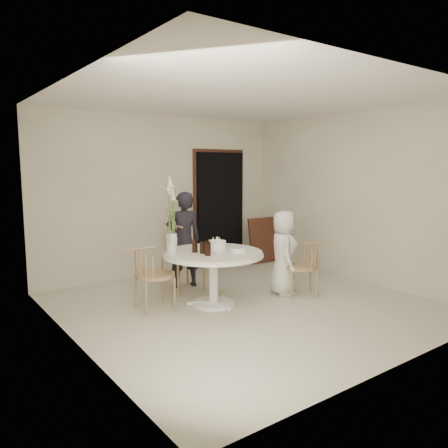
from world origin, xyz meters
TOP-DOWN VIEW (x-y plane):
  - ground at (0.00, 0.00)m, footprint 4.50×4.50m
  - room_shell at (0.00, 0.00)m, footprint 4.50×4.50m
  - doorway at (1.15, 2.19)m, footprint 1.00×0.10m
  - door_trim at (1.15, 2.23)m, footprint 1.12×0.03m
  - table at (-0.35, 0.25)m, footprint 1.33×1.33m
  - picture_frame at (1.95, 1.86)m, footprint 0.66×0.21m
  - chair_far at (-0.33, 1.22)m, footprint 0.56×0.60m
  - chair_right at (1.01, -0.20)m, footprint 0.59×0.58m
  - chair_left at (-1.18, 0.56)m, footprint 0.53×0.50m
  - girl at (-0.19, 1.27)m, footprint 0.61×0.49m
  - boy at (0.77, 0.08)m, footprint 0.65×0.71m
  - birthday_cake at (-0.25, 0.33)m, footprint 0.25×0.25m
  - cola_tumbler_a at (-0.53, 0.22)m, footprint 0.08×0.08m
  - cola_tumbler_b at (-0.55, 0.08)m, footprint 0.09×0.09m
  - cola_tumbler_c at (-0.58, 0.35)m, footprint 0.07×0.07m
  - cola_tumbler_d at (-0.43, 0.28)m, footprint 0.07×0.07m
  - plate_stack at (-0.10, 0.03)m, footprint 0.27×0.27m
  - flower_vase at (-0.84, 0.49)m, footprint 0.14×0.14m

SIDE VIEW (x-z plane):
  - ground at x=0.00m, z-range 0.00..0.00m
  - picture_frame at x=1.95m, z-range 0.00..0.86m
  - chair_right at x=1.01m, z-range 0.11..0.89m
  - chair_left at x=-1.18m, z-range 0.12..0.96m
  - boy at x=0.77m, z-range 0.00..1.22m
  - table at x=-0.35m, z-range 0.25..0.98m
  - chair_far at x=-0.33m, z-range 0.14..1.12m
  - girl at x=-0.19m, z-range 0.00..1.47m
  - plate_stack at x=-0.10m, z-range 0.73..0.78m
  - birthday_cake at x=-0.25m, z-range 0.71..0.88m
  - cola_tumbler_d at x=-0.43m, z-range 0.73..0.88m
  - cola_tumbler_c at x=-0.58m, z-range 0.73..0.88m
  - cola_tumbler_a at x=-0.53m, z-range 0.73..0.89m
  - cola_tumbler_b at x=-0.55m, z-range 0.73..0.89m
  - doorway at x=1.15m, z-range 0.00..2.10m
  - door_trim at x=1.15m, z-range 0.00..2.22m
  - flower_vase at x=-0.84m, z-range 0.64..1.67m
  - room_shell at x=0.00m, z-range -0.63..3.87m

